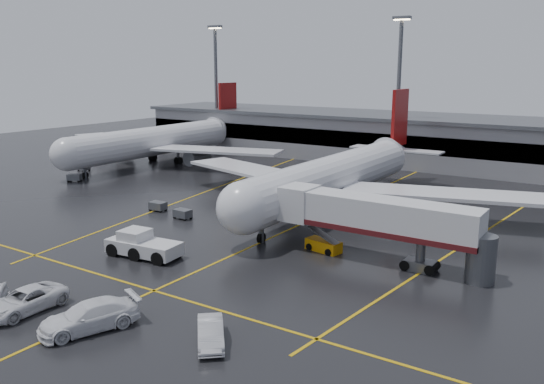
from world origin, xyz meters
The scene contains 21 objects.
ground centered at (0.00, 0.00, 0.00)m, with size 220.00×220.00×0.00m, color black.
apron_line_centre centered at (0.00, 0.00, 0.01)m, with size 0.25×90.00×0.02m, color gold.
apron_line_stop centered at (0.00, -22.00, 0.01)m, with size 60.00×0.25×0.02m, color gold.
apron_line_left centered at (-20.00, 10.00, 0.01)m, with size 0.25×70.00×0.02m, color gold.
apron_line_right centered at (18.00, 10.00, 0.01)m, with size 0.25×70.00×0.02m, color gold.
terminal centered at (0.00, 47.93, 4.32)m, with size 122.00×19.00×8.60m.
light_mast_left centered at (-45.00, 42.00, 14.47)m, with size 3.00×1.20×25.45m.
light_mast_mid centered at (-5.00, 42.00, 14.47)m, with size 3.00×1.20×25.45m.
main_airliner centered at (0.00, 9.70, 4.21)m, with size 48.80×45.60×14.10m.
second_airliner centered at (-42.00, 21.70, 4.21)m, with size 48.80×45.60×14.10m.
jet_bridge centered at (11.87, -6.00, 3.93)m, with size 19.90×3.40×6.05m.
pushback_tractor centered at (-6.88, -16.56, 1.01)m, with size 7.38×3.74×2.54m.
belt_loader centered at (6.52, -5.95, 0.55)m, with size 3.74×2.21×2.23m.
service_van_a centered at (-5.00, -29.85, 0.85)m, with size 2.81×6.09×1.69m, color white.
service_van_b centered at (1.21, -29.18, 0.96)m, with size 2.70×6.65×1.93m, color white.
service_van_c centered at (9.28, -26.24, 0.76)m, with size 1.61×4.62×1.52m, color silver.
baggage_cart_a centered at (-12.69, -4.65, 0.63)m, with size 2.05×1.38×1.12m.
baggage_cart_b centered at (-17.71, -3.57, 0.63)m, with size 2.05×1.39×1.12m.
baggage_cart_c centered at (-12.60, 5.09, 0.63)m, with size 2.10×1.46×1.12m.
baggage_cart_d centered at (-47.51, 9.10, 0.63)m, with size 2.05×1.38×1.12m.
baggage_cart_e centered at (-41.29, 2.41, 0.63)m, with size 2.39×2.18×1.12m.
Camera 1 is at (30.63, -51.57, 17.34)m, focal length 37.13 mm.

